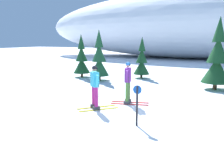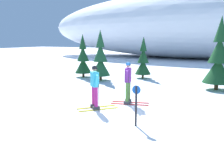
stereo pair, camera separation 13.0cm
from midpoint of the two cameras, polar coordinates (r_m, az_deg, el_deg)
The scene contains 9 objects.
ground_plane at distance 8.80m, azimuth 4.50°, elevation -7.47°, with size 120.00×120.00×0.00m, color white.
skier_purple_jacket at distance 10.02m, azimuth 3.59°, elevation 0.59°, with size 1.70×0.87×1.83m.
skier_cyan_jacket at distance 9.24m, azimuth -4.62°, elevation -0.53°, with size 1.47×1.49×1.77m.
pine_tree_far_left at distance 17.28m, azimuth -7.72°, elevation 6.04°, with size 1.22×1.22×3.16m.
pine_tree_left at distance 15.75m, azimuth -3.42°, elevation 6.07°, with size 1.33×1.33×3.43m.
pine_tree_center_left at distance 16.79m, azimuth 7.09°, elevation 5.65°, with size 1.15×1.15×2.97m.
pine_tree_center at distance 13.98m, azimuth 24.21°, elevation 5.51°, with size 1.55×1.55×4.01m.
snow_ridge_background at distance 36.83m, azimuth 19.02°, elevation 13.55°, with size 47.72×18.67×9.60m, color white.
trail_marker_post at distance 7.48m, azimuth 5.69°, elevation -4.67°, with size 0.28×0.07×1.34m.
Camera 1 is at (2.90, -7.84, 2.78)m, focal length 37.13 mm.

